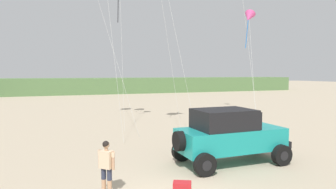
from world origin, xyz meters
TOP-DOWN VIEW (x-y plane):
  - dune_ridge at (-0.01, 48.95)m, footprint 90.00×7.66m
  - jeep at (3.52, 2.94)m, footprint 4.87×2.44m
  - person_watching at (-1.74, 1.49)m, footprint 0.47×0.48m
  - cooler_box at (0.44, 0.68)m, footprint 0.66×0.57m
  - kite_yellow_diamond at (9.34, 9.94)m, footprint 3.31×5.34m

SIDE VIEW (x-z plane):
  - cooler_box at x=0.44m, z-range 0.00..0.38m
  - person_watching at x=-1.74m, z-range 0.10..1.77m
  - jeep at x=3.52m, z-range 0.07..2.33m
  - dune_ridge at x=-0.01m, z-range 0.00..2.81m
  - kite_yellow_diamond at x=9.34m, z-range 3.49..11.53m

